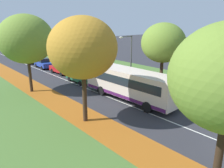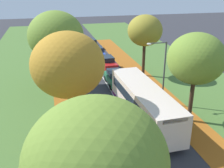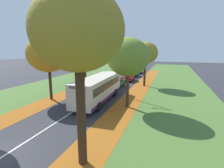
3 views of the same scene
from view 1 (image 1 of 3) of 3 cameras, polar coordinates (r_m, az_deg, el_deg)
The scene contains 14 objects.
leaf_litter_left at distance 20.23m, azimuth -11.58°, elevation -5.99°, with size 2.80×60.00×0.00m, color #9E5619.
grass_verge_right at distance 32.87m, azimuth 4.29°, elevation 2.97°, with size 12.00×90.00×0.01m, color #476B2D.
leaf_litter_right at distance 25.66m, azimuth 6.51°, elevation -0.93°, with size 2.80×60.00×0.00m, color #9E5619.
road_centre_line at distance 27.32m, azimuth -9.47°, elevation 0.01°, with size 0.12×80.00×0.01m, color silver.
tree_left_near at distance 15.88m, azimuth -7.64°, elevation 9.30°, with size 4.99×4.99×7.93m.
tree_left_mid at distance 24.70m, azimuth -21.50°, elevation 10.84°, with size 5.64×5.64×8.24m.
tree_right_near at distance 22.83m, azimuth 13.23°, elevation 10.39°, with size 4.43×4.43×7.39m.
tree_right_mid at distance 31.08m, azimuth -4.32°, elevation 12.48°, with size 4.04×4.04×7.36m.
streetlamp_right at distance 24.47m, azimuth 4.48°, elevation 7.25°, with size 1.89×0.28×6.00m.
bus at distance 21.29m, azimuth 4.62°, elevation 0.26°, with size 2.86×10.46×2.98m.
car_green_lead at distance 27.79m, azimuth -8.39°, elevation 2.07°, with size 1.80×4.21×1.62m.
car_red_following at distance 33.01m, azimuth -13.17°, elevation 4.07°, with size 1.92×4.27×1.62m.
car_blue_third_in_line at distance 37.76m, azimuth -17.46°, elevation 5.26°, with size 1.92×4.27×1.62m.
car_black_fourth_in_line at distance 43.14m, azimuth -20.61°, elevation 6.27°, with size 1.87×4.24×1.62m.
Camera 1 is at (-13.55, -2.49, 7.58)m, focal length 35.00 mm.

